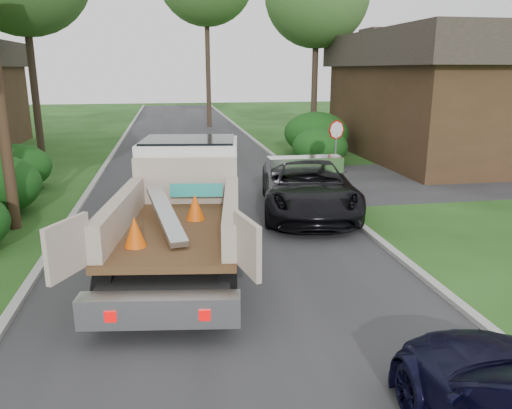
{
  "coord_description": "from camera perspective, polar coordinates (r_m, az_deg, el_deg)",
  "views": [
    {
      "loc": [
        -1.11,
        -9.37,
        4.32
      ],
      "look_at": [
        0.85,
        1.99,
        1.2
      ],
      "focal_mm": 35.0,
      "sensor_mm": 36.0,
      "label": 1
    }
  ],
  "objects": [
    {
      "name": "hedge_right_a",
      "position": [
        23.67,
        7.31,
        6.59
      ],
      "size": [
        2.6,
        2.6,
        1.7
      ],
      "primitive_type": "ellipsoid",
      "color": "#0D3A10",
      "rests_on": "ground"
    },
    {
      "name": "hedge_left_c",
      "position": [
        20.48,
        -25.85,
        3.87
      ],
      "size": [
        2.6,
        2.6,
        1.7
      ],
      "primitive_type": "ellipsoid",
      "color": "#0D3A10",
      "rests_on": "ground"
    },
    {
      "name": "stop_sign",
      "position": [
        19.59,
        9.14,
        7.49
      ],
      "size": [
        0.71,
        0.32,
        2.48
      ],
      "color": "slate",
      "rests_on": "ground"
    },
    {
      "name": "curb_left",
      "position": [
        20.05,
        -18.17,
        2.11
      ],
      "size": [
        0.2,
        90.0,
        0.12
      ],
      "primitive_type": "cube",
      "color": "#9E9E99",
      "rests_on": "ground"
    },
    {
      "name": "curb_right",
      "position": [
        20.5,
        5.13,
        3.09
      ],
      "size": [
        0.2,
        90.0,
        0.12
      ],
      "primitive_type": "cube",
      "color": "#9E9E99",
      "rests_on": "ground"
    },
    {
      "name": "side_street",
      "position": [
        22.98,
        25.24,
        2.86
      ],
      "size": [
        16.0,
        7.0,
        0.02
      ],
      "primitive_type": "cube",
      "color": "#28282B",
      "rests_on": "ground"
    },
    {
      "name": "road",
      "position": [
        19.87,
        -6.39,
        2.51
      ],
      "size": [
        8.0,
        90.0,
        0.02
      ],
      "primitive_type": "cube",
      "color": "#28282B",
      "rests_on": "ground"
    },
    {
      "name": "black_pickup",
      "position": [
        15.56,
        5.93,
        2.08
      ],
      "size": [
        3.68,
        6.3,
        1.65
      ],
      "primitive_type": "imported",
      "rotation": [
        0.0,
        0.0,
        -0.17
      ],
      "color": "black",
      "rests_on": "ground"
    },
    {
      "name": "house_right",
      "position": [
        27.32,
        21.75,
        11.66
      ],
      "size": [
        9.72,
        12.96,
        6.2
      ],
      "rotation": [
        0.0,
        0.0,
        1.57
      ],
      "color": "#3A2818",
      "rests_on": "ground"
    },
    {
      "name": "flatbed_truck",
      "position": [
        11.99,
        -8.11,
        1.0
      ],
      "size": [
        3.76,
        7.21,
        2.61
      ],
      "rotation": [
        0.0,
        0.0,
        -0.14
      ],
      "color": "black",
      "rests_on": "ground"
    },
    {
      "name": "ground",
      "position": [
        10.38,
        -2.81,
        -9.48
      ],
      "size": [
        120.0,
        120.0,
        0.0
      ],
      "primitive_type": "plane",
      "color": "#193F12",
      "rests_on": "ground"
    },
    {
      "name": "hedge_right_b",
      "position": [
        26.68,
        6.89,
        8.11
      ],
      "size": [
        3.38,
        3.38,
        2.21
      ],
      "primitive_type": "ellipsoid",
      "color": "#0D3A10",
      "rests_on": "ground"
    }
  ]
}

